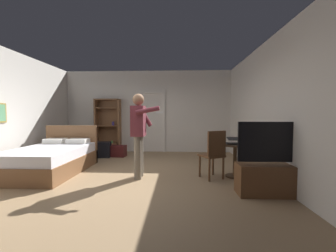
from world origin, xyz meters
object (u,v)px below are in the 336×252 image
(wooden_chair, at_px, (214,152))
(suitcase_small, at_px, (102,150))
(bookshelf, at_px, (108,124))
(tv_flatscreen, at_px, (272,174))
(laptop, at_px, (234,142))
(bottle_on_table, at_px, (243,139))
(person_blue_shirt, at_px, (139,130))
(bed, at_px, (52,159))
(side_table, at_px, (235,155))
(suitcase_dark, at_px, (117,151))

(wooden_chair, bearing_deg, suitcase_small, 146.04)
(bookshelf, height_order, tv_flatscreen, bookshelf)
(laptop, relative_size, wooden_chair, 0.33)
(tv_flatscreen, height_order, bottle_on_table, tv_flatscreen)
(bookshelf, xyz_separation_m, person_blue_shirt, (1.62, -2.92, 0.00))
(bed, relative_size, laptop, 6.31)
(suitcase_small, bearing_deg, bottle_on_table, -34.41)
(wooden_chair, distance_m, person_blue_shirt, 1.60)
(side_table, relative_size, laptop, 2.12)
(wooden_chair, relative_size, suitcase_dark, 1.79)
(bed, height_order, laptop, bed)
(tv_flatscreen, bearing_deg, laptop, 110.73)
(wooden_chair, height_order, person_blue_shirt, person_blue_shirt)
(side_table, relative_size, bottle_on_table, 2.49)
(bookshelf, xyz_separation_m, side_table, (3.62, -2.77, -0.53))
(wooden_chair, height_order, suitcase_dark, wooden_chair)
(laptop, distance_m, wooden_chair, 0.51)
(wooden_chair, relative_size, suitcase_small, 2.04)
(bookshelf, relative_size, person_blue_shirt, 1.07)
(person_blue_shirt, relative_size, suitcase_small, 3.58)
(side_table, bearing_deg, bottle_on_table, -29.74)
(bookshelf, xyz_separation_m, suitcase_dark, (0.51, -0.75, -0.82))
(bookshelf, xyz_separation_m, laptop, (3.59, -2.82, -0.25))
(laptop, height_order, suitcase_dark, laptop)
(bed, xyz_separation_m, person_blue_shirt, (2.09, -0.36, 0.70))
(wooden_chair, bearing_deg, bottle_on_table, 8.28)
(bottle_on_table, bearing_deg, laptop, 167.77)
(side_table, bearing_deg, bookshelf, 142.58)
(side_table, height_order, suitcase_small, side_table)
(tv_flatscreen, height_order, side_table, tv_flatscreen)
(side_table, height_order, suitcase_dark, side_table)
(bookshelf, height_order, suitcase_dark, bookshelf)
(bed, relative_size, suitcase_small, 4.30)
(bookshelf, bearing_deg, bed, -100.38)
(side_table, bearing_deg, laptop, -124.61)
(bed, xyz_separation_m, laptop, (4.06, -0.26, 0.45))
(bed, xyz_separation_m, wooden_chair, (3.62, -0.38, 0.24))
(side_table, xyz_separation_m, laptop, (-0.03, -0.04, 0.28))
(tv_flatscreen, relative_size, suitcase_dark, 2.17)
(person_blue_shirt, bearing_deg, side_table, 4.09)
(bed, distance_m, bookshelf, 2.69)
(laptop, bearing_deg, person_blue_shirt, -177.10)
(suitcase_small, bearing_deg, bed, -115.36)
(suitcase_small, bearing_deg, wooden_chair, -40.19)
(bed, height_order, bookshelf, bookshelf)
(person_blue_shirt, bearing_deg, suitcase_dark, 117.04)
(bookshelf, bearing_deg, suitcase_small, -83.09)
(tv_flatscreen, xyz_separation_m, laptop, (-0.36, 0.94, 0.40))
(bottle_on_table, xyz_separation_m, suitcase_small, (-3.65, 1.96, -0.58))
(suitcase_dark, bearing_deg, person_blue_shirt, -57.59)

